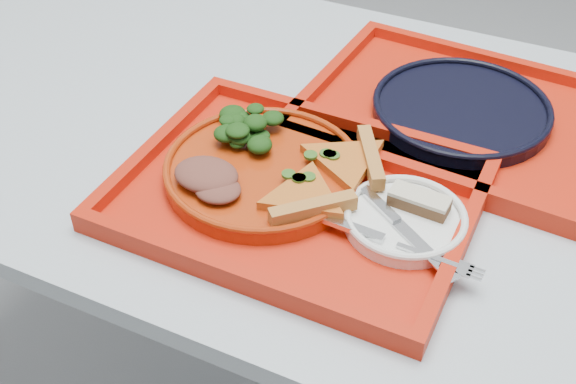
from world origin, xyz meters
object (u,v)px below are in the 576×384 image
at_px(dinner_plate, 263,172).
at_px(navy_plate, 461,111).
at_px(dessert_bar, 419,201).
at_px(tray_main, 297,196).
at_px(tray_far, 460,119).

height_order(dinner_plate, navy_plate, dinner_plate).
relative_size(dinner_plate, dessert_bar, 3.43).
height_order(tray_main, tray_far, same).
bearing_deg(tray_main, navy_plate, 61.65).
bearing_deg(tray_far, dessert_bar, -84.25).
bearing_deg(tray_main, tray_far, 61.65).
bearing_deg(tray_far, tray_main, -115.26).
bearing_deg(dinner_plate, tray_main, -10.30).
height_order(tray_far, dessert_bar, dessert_bar).
height_order(tray_main, dessert_bar, dessert_bar).
relative_size(tray_main, dessert_bar, 5.93).
distance_m(tray_far, dessert_bar, 0.24).
height_order(dinner_plate, dessert_bar, dessert_bar).
bearing_deg(navy_plate, dinner_plate, -128.40).
height_order(tray_far, dinner_plate, dinner_plate).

